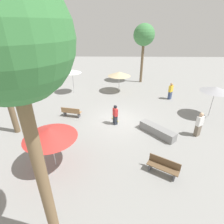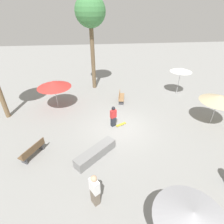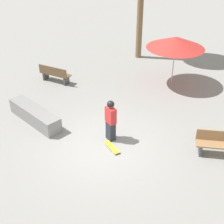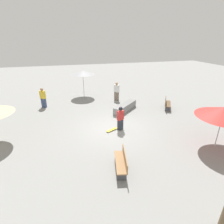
# 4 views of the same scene
# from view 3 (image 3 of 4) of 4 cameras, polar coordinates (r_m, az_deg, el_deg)

# --- Properties ---
(ground_plane) EXTENTS (60.00, 60.00, 0.00)m
(ground_plane) POSITION_cam_3_polar(r_m,az_deg,el_deg) (11.01, -1.57, -6.32)
(ground_plane) COLOR gray
(skater_main) EXTENTS (0.41, 0.48, 1.58)m
(skater_main) POSITION_cam_3_polar(r_m,az_deg,el_deg) (10.89, -0.24, -1.30)
(skater_main) COLOR #282D38
(skater_main) RESTS_ON ground_plane
(skateboard) EXTENTS (0.53, 0.81, 0.07)m
(skateboard) POSITION_cam_3_polar(r_m,az_deg,el_deg) (10.88, -0.05, -6.43)
(skateboard) COLOR gold
(skateboard) RESTS_ON ground_plane
(concrete_ledge) EXTENTS (2.25, 2.43, 0.59)m
(concrete_ledge) POSITION_cam_3_polar(r_m,az_deg,el_deg) (12.54, -13.96, -0.54)
(concrete_ledge) COLOR gray
(concrete_ledge) RESTS_ON ground_plane
(bench_near) EXTENTS (1.60, 1.20, 0.85)m
(bench_near) POSITION_cam_3_polar(r_m,az_deg,el_deg) (15.52, -10.42, 6.82)
(bench_near) COLOR #47474C
(bench_near) RESTS_ON ground_plane
(bench_far) EXTENTS (1.66, 0.76, 0.85)m
(bench_far) POSITION_cam_3_polar(r_m,az_deg,el_deg) (11.03, 19.18, -5.52)
(bench_far) COLOR #47474C
(bench_far) RESTS_ON ground_plane
(shade_umbrella_red) EXTENTS (2.69, 2.69, 2.34)m
(shade_umbrella_red) POSITION_cam_3_polar(r_m,az_deg,el_deg) (14.81, 11.58, 12.38)
(shade_umbrella_red) COLOR #B7B7BC
(shade_umbrella_red) RESTS_ON ground_plane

